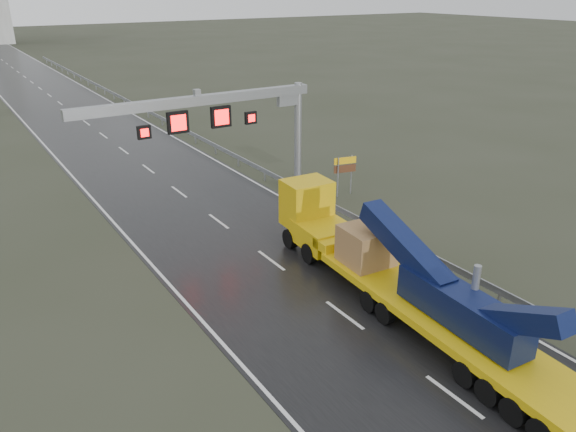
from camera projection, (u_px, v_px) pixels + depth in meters
ground at (412, 366)px, 20.54m from camera, size 400.00×400.00×0.00m
road at (103, 136)px, 51.66m from camera, size 11.00×200.00×0.02m
guardrail at (210, 143)px, 46.65m from camera, size 0.20×140.00×1.40m
sign_gantry at (231, 117)px, 33.44m from camera, size 14.90×1.20×7.42m
heavy_haul_truck at (382, 263)px, 24.57m from camera, size 3.74×18.15×4.23m
exit_sign_pair at (345, 168)px, 36.46m from camera, size 1.52×0.40×2.64m
striped_barrier at (325, 202)px, 34.32m from camera, size 0.77×0.54×1.18m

